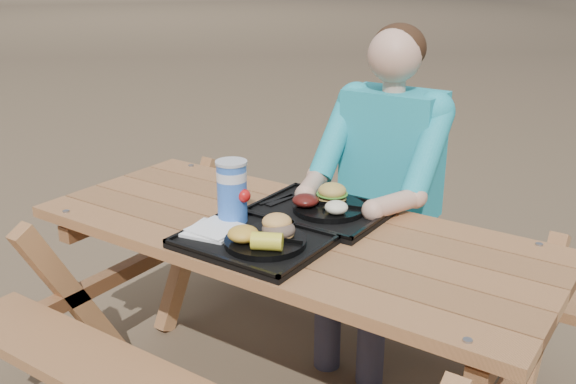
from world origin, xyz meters
The scene contains 17 objects.
picnic_table centered at (0.00, 0.00, 0.38)m, with size 1.80×1.49×0.75m, color #999999, non-canonical shape.
tray_near centered at (-0.01, -0.19, 0.76)m, with size 0.45×0.35×0.02m, color black.
tray_far centered at (0.03, 0.16, 0.76)m, with size 0.45×0.35×0.02m, color black.
plate_near centered at (0.04, -0.19, 0.78)m, with size 0.26×0.26×0.02m, color black.
plate_far centered at (0.06, 0.17, 0.78)m, with size 0.26×0.26×0.02m, color black.
napkin_stack centered at (-0.16, -0.21, 0.78)m, with size 0.16×0.16×0.02m, color white.
soda_cup centered at (-0.16, -0.10, 0.87)m, with size 0.10×0.10×0.20m, color blue.
condiment_bbq centered at (0.00, -0.05, 0.78)m, with size 0.05×0.05×0.03m, color black.
condiment_mustard centered at (0.04, -0.06, 0.79)m, with size 0.05×0.05×0.03m, color yellow.
sandwich centered at (0.06, -0.15, 0.84)m, with size 0.10×0.10×0.10m, color #E7A251, non-canonical shape.
mac_cheese centered at (0.00, -0.24, 0.81)m, with size 0.10×0.10×0.05m, color gold.
corn_cob centered at (0.10, -0.25, 0.82)m, with size 0.09×0.09×0.06m, color yellow, non-canonical shape.
cutlery_far centered at (-0.13, 0.16, 0.77)m, with size 0.03×0.16×0.01m, color black.
burger centered at (0.04, 0.23, 0.84)m, with size 0.11×0.11×0.09m, color gold, non-canonical shape.
baked_beans centered at (-0.01, 0.12, 0.81)m, with size 0.10×0.10×0.04m, color #501310.
potato_salad centered at (0.12, 0.12, 0.81)m, with size 0.08×0.08×0.05m, color white.
diner centered at (0.08, 0.62, 0.64)m, with size 0.48×0.84×1.28m, color #1CC4C1, non-canonical shape.
Camera 1 is at (1.14, -1.67, 1.61)m, focal length 40.00 mm.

